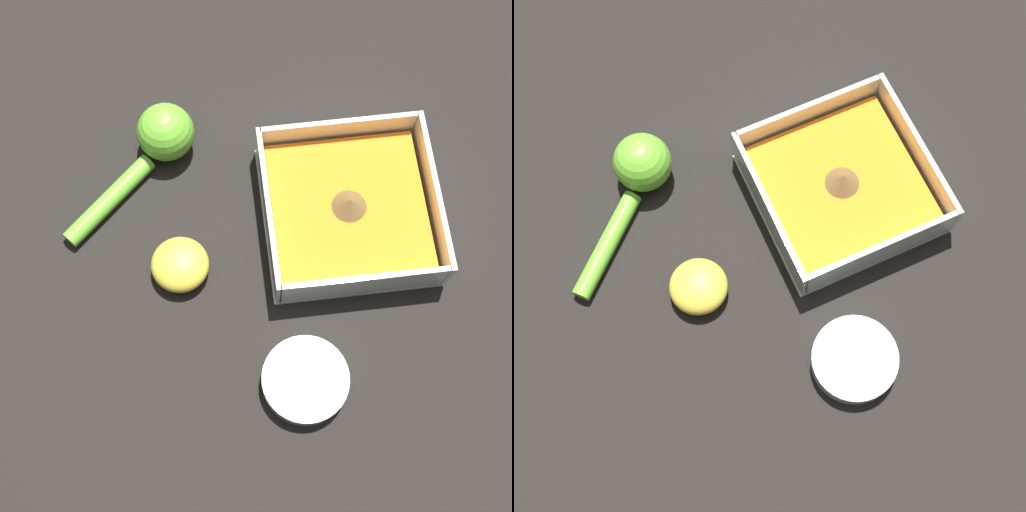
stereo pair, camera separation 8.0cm
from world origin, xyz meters
TOP-DOWN VIEW (x-y plane):
  - ground_plane at (0.00, 0.00)m, footprint 4.00×4.00m
  - square_dish at (-0.04, 0.00)m, footprint 0.20×0.20m
  - spice_bowl at (0.15, -0.08)m, footprint 0.09×0.09m
  - lemon_squeezer at (-0.14, -0.21)m, footprint 0.16×0.17m
  - lemon_half at (0.01, -0.20)m, footprint 0.07×0.07m

SIDE VIEW (x-z plane):
  - ground_plane at x=0.00m, z-range 0.00..0.00m
  - spice_bowl at x=0.15m, z-range 0.00..0.02m
  - lemon_half at x=0.01m, z-range 0.00..0.04m
  - square_dish at x=-0.04m, z-range -0.01..0.05m
  - lemon_squeezer at x=-0.14m, z-range 0.00..0.07m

